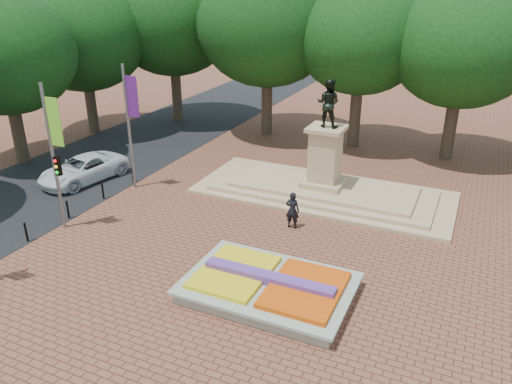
# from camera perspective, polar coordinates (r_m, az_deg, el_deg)

# --- Properties ---
(ground) EXTENTS (90.00, 90.00, 0.00)m
(ground) POSITION_cam_1_polar(r_m,az_deg,el_deg) (21.38, 1.09, -8.17)
(ground) COLOR brown
(ground) RESTS_ON ground
(asphalt_street) EXTENTS (9.00, 90.00, 0.02)m
(asphalt_street) POSITION_cam_1_polar(r_m,az_deg,el_deg) (33.02, -19.75, 2.23)
(asphalt_street) COLOR black
(asphalt_street) RESTS_ON ground
(flower_bed) EXTENTS (6.30, 4.30, 0.91)m
(flower_bed) POSITION_cam_1_polar(r_m,az_deg,el_deg) (19.30, 1.52, -10.73)
(flower_bed) COLOR gray
(flower_bed) RESTS_ON ground
(monument) EXTENTS (14.00, 6.00, 6.40)m
(monument) POSITION_cam_1_polar(r_m,az_deg,el_deg) (27.74, 7.74, 1.40)
(monument) COLOR tan
(monument) RESTS_ON ground
(tree_row_back) EXTENTS (44.80, 8.80, 10.43)m
(tree_row_back) POSITION_cam_1_polar(r_m,az_deg,el_deg) (35.33, 17.09, 15.14)
(tree_row_back) COLOR #35291D
(tree_row_back) RESTS_ON ground
(tree_row_street) EXTENTS (8.40, 25.40, 9.98)m
(tree_row_street) POSITION_cam_1_polar(r_m,az_deg,el_deg) (34.55, -27.18, 12.98)
(tree_row_street) COLOR #35291D
(tree_row_street) RESTS_ON ground
(banner_poles) EXTENTS (0.88, 11.17, 7.00)m
(banner_poles) POSITION_cam_1_polar(r_m,az_deg,el_deg) (24.29, -22.58, 4.05)
(banner_poles) COLOR slate
(banner_poles) RESTS_ON ground
(bollard_row) EXTENTS (0.12, 13.12, 0.98)m
(bollard_row) POSITION_cam_1_polar(r_m,az_deg,el_deg) (25.82, -22.70, -2.93)
(bollard_row) COLOR black
(bollard_row) RESTS_ON ground
(van) EXTENTS (3.41, 5.69, 1.48)m
(van) POSITION_cam_1_polar(r_m,az_deg,el_deg) (31.12, -19.16, 2.48)
(van) COLOR silver
(van) RESTS_ON ground
(pedestrian) EXTENTS (0.70, 0.48, 1.85)m
(pedestrian) POSITION_cam_1_polar(r_m,az_deg,el_deg) (23.91, 4.19, -2.08)
(pedestrian) COLOR black
(pedestrian) RESTS_ON ground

